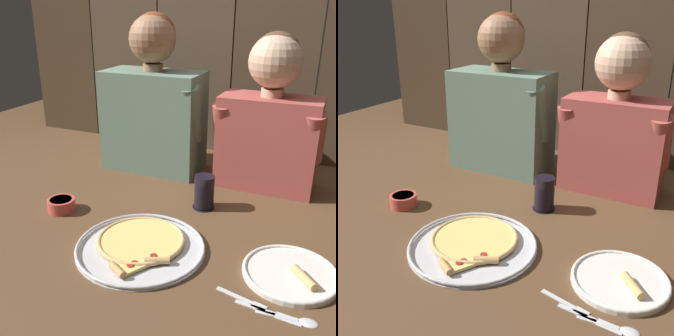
{
  "view_description": "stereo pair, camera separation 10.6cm",
  "coord_description": "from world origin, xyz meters",
  "views": [
    {
      "loc": [
        0.47,
        -0.96,
        0.65
      ],
      "look_at": [
        -0.0,
        0.1,
        0.18
      ],
      "focal_mm": 42.24,
      "sensor_mm": 36.0,
      "label": 1
    },
    {
      "loc": [
        0.56,
        -0.91,
        0.65
      ],
      "look_at": [
        -0.0,
        0.1,
        0.18
      ],
      "focal_mm": 42.24,
      "sensor_mm": 36.0,
      "label": 2
    }
  ],
  "objects": [
    {
      "name": "ground_plane",
      "position": [
        0.0,
        0.0,
        0.0
      ],
      "size": [
        3.2,
        3.2,
        0.0
      ],
      "primitive_type": "plane",
      "color": "brown"
    },
    {
      "name": "pizza_tray",
      "position": [
        -0.0,
        -0.09,
        0.01
      ],
      "size": [
        0.38,
        0.38,
        0.03
      ],
      "color": "silver",
      "rests_on": "ground"
    },
    {
      "name": "dinner_plate",
      "position": [
        0.42,
        -0.05,
        0.01
      ],
      "size": [
        0.25,
        0.25,
        0.03
      ],
      "color": "white",
      "rests_on": "ground"
    },
    {
      "name": "drinking_glass",
      "position": [
        0.08,
        0.22,
        0.06
      ],
      "size": [
        0.08,
        0.08,
        0.12
      ],
      "color": "black",
      "rests_on": "ground"
    },
    {
      "name": "dipping_bowl",
      "position": [
        -0.36,
        0.0,
        0.02
      ],
      "size": [
        0.09,
        0.09,
        0.04
      ],
      "color": "#CC4C42",
      "rests_on": "ground"
    },
    {
      "name": "table_fork",
      "position": [
        0.33,
        -0.19,
        0.0
      ],
      "size": [
        0.13,
        0.04,
        0.01
      ],
      "color": "silver",
      "rests_on": "ground"
    },
    {
      "name": "table_knife",
      "position": [
        0.39,
        -0.21,
        0.0
      ],
      "size": [
        0.16,
        0.03,
        0.01
      ],
      "color": "silver",
      "rests_on": "ground"
    },
    {
      "name": "table_spoon",
      "position": [
        0.45,
        -0.21,
        0.0
      ],
      "size": [
        0.14,
        0.03,
        0.01
      ],
      "color": "silver",
      "rests_on": "ground"
    },
    {
      "name": "diner_left",
      "position": [
        -0.24,
        0.49,
        0.29
      ],
      "size": [
        0.44,
        0.22,
        0.64
      ],
      "color": "slate",
      "rests_on": "ground"
    },
    {
      "name": "diner_right",
      "position": [
        0.24,
        0.49,
        0.28
      ],
      "size": [
        0.4,
        0.21,
        0.58
      ],
      "color": "#AD4C47",
      "rests_on": "ground"
    },
    {
      "name": "wooden_backdrop_wall",
      "position": [
        -0.0,
        0.82,
        0.66
      ],
      "size": [
        2.19,
        0.03,
        1.31
      ],
      "color": "#43311F",
      "rests_on": "ground"
    }
  ]
}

